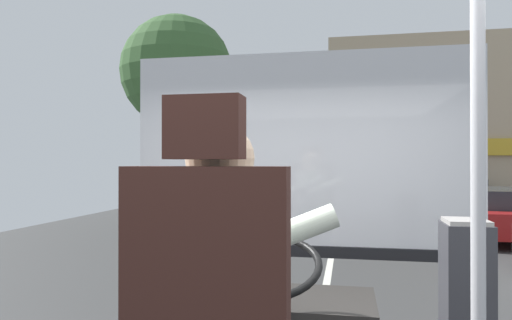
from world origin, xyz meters
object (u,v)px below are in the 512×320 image
at_px(bus_driver, 223,275).
at_px(handrail_pole, 478,198).
at_px(parked_car_charcoal, 438,190).
at_px(fare_box, 466,316).
at_px(parked_car_blue, 457,196).
at_px(parked_car_red, 499,212).

relative_size(bus_driver, handrail_pole, 0.38).
bearing_deg(parked_car_charcoal, handrail_pole, -99.93).
xyz_separation_m(fare_box, parked_car_blue, (3.41, 15.93, -0.52)).
relative_size(bus_driver, parked_car_charcoal, 0.18).
height_order(bus_driver, parked_car_blue, bus_driver).
distance_m(bus_driver, parked_car_red, 12.09).
relative_size(fare_box, parked_car_charcoal, 0.20).
bearing_deg(handrail_pole, parked_car_blue, 77.98).
bearing_deg(parked_car_blue, handrail_pole, -102.02).
relative_size(bus_driver, parked_car_blue, 0.20).
xyz_separation_m(handrail_pole, fare_box, (0.14, 0.75, -0.60)).
height_order(parked_car_red, parked_car_blue, parked_car_blue).
distance_m(fare_box, parked_car_charcoal, 20.98).
bearing_deg(parked_car_charcoal, bus_driver, -101.95).
relative_size(parked_car_red, parked_car_blue, 1.13).
bearing_deg(fare_box, handrail_pole, -100.53).
xyz_separation_m(handrail_pole, parked_car_red, (3.36, 11.25, -1.15)).
bearing_deg(parked_car_blue, bus_driver, -104.54).
distance_m(bus_driver, handrail_pole, 0.84).
relative_size(bus_driver, fare_box, 0.90).
bearing_deg(handrail_pole, bus_driver, -174.97).
relative_size(parked_car_blue, parked_car_charcoal, 0.88).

